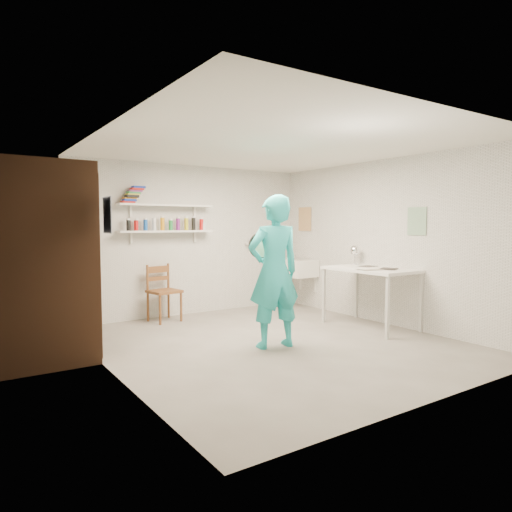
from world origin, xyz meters
TOP-DOWN VIEW (x-y plane):
  - floor at (0.00, 0.00)m, footprint 4.00×4.50m
  - ceiling at (0.00, 0.00)m, footprint 4.00×4.50m
  - wall_back at (0.00, 2.26)m, footprint 4.00×0.02m
  - wall_front at (0.00, -2.26)m, footprint 4.00×0.02m
  - wall_left at (-2.01, 0.00)m, footprint 0.02×4.50m
  - wall_right at (2.01, 0.00)m, footprint 0.02×4.50m
  - doorway_recess at (-1.99, 1.05)m, footprint 0.02×0.90m
  - corridor_box at (-2.70, 1.05)m, footprint 1.40×1.50m
  - door_lintel at (-1.97, 1.05)m, footprint 0.06×1.05m
  - door_jamb_near at (-1.97, 0.55)m, footprint 0.06×0.10m
  - door_jamb_far at (-1.97, 1.55)m, footprint 0.06×0.10m
  - shelf_lower at (-0.50, 2.13)m, footprint 1.50×0.22m
  - shelf_upper at (-0.50, 2.13)m, footprint 1.50×0.22m
  - ledge_shelf at (1.35, 2.17)m, footprint 0.70×0.14m
  - poster_left at (-1.99, 0.05)m, footprint 0.01×0.28m
  - poster_right_a at (1.99, 1.80)m, footprint 0.01×0.34m
  - poster_right_b at (1.99, -0.55)m, footprint 0.01×0.30m
  - belfast_sink at (1.75, 1.70)m, footprint 0.48×0.60m
  - man at (-0.11, -0.15)m, footprint 0.71×0.52m
  - wall_clock at (-0.15, 0.07)m, footprint 0.33×0.08m
  - wooden_chair at (-0.63, 1.92)m, footprint 0.48×0.47m
  - work_table at (1.64, -0.06)m, footprint 0.76×1.26m
  - desk_lamp at (1.85, 0.44)m, footprint 0.16×0.16m
  - spray_cans at (-0.50, 2.13)m, footprint 1.32×0.06m
  - book_stack at (-1.02, 2.13)m, footprint 0.34×0.14m
  - ledge_pots at (1.35, 2.17)m, footprint 0.48×0.07m
  - papers at (1.64, -0.06)m, footprint 0.30×0.22m

SIDE VIEW (x-z plane):
  - floor at x=0.00m, z-range -0.02..0.00m
  - work_table at x=1.64m, z-range 0.00..0.84m
  - wooden_chair at x=-0.63m, z-range 0.00..0.91m
  - belfast_sink at x=1.75m, z-range 0.55..0.85m
  - papers at x=1.64m, z-range 0.84..0.86m
  - man at x=-0.11m, z-range 0.00..1.80m
  - doorway_recess at x=-1.99m, z-range 0.00..2.00m
  - door_jamb_near at x=-1.97m, z-range 0.00..2.00m
  - door_jamb_far at x=-1.97m, z-range 0.00..2.00m
  - corridor_box at x=-2.70m, z-range 0.00..2.10m
  - desk_lamp at x=1.85m, z-range 0.98..1.14m
  - ledge_shelf at x=1.35m, z-range 1.11..1.14m
  - ledge_pots at x=1.35m, z-range 1.14..1.22m
  - wall_back at x=0.00m, z-range 0.00..2.40m
  - wall_front at x=0.00m, z-range 0.00..2.40m
  - wall_left at x=-2.01m, z-range 0.00..2.40m
  - wall_right at x=2.01m, z-range 0.00..2.40m
  - wall_clock at x=-0.15m, z-range 1.04..1.36m
  - shelf_lower at x=-0.50m, z-range 1.34..1.36m
  - spray_cans at x=-0.50m, z-range 1.36..1.53m
  - poster_right_b at x=1.99m, z-range 1.31..1.69m
  - poster_left at x=-1.99m, z-range 1.37..1.73m
  - poster_right_a at x=1.99m, z-range 1.34..1.76m
  - shelf_upper at x=-0.50m, z-range 1.74..1.76m
  - book_stack at x=-1.02m, z-range 1.77..2.02m
  - door_lintel at x=-1.97m, z-range 2.00..2.10m
  - ceiling at x=0.00m, z-range 2.40..2.42m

